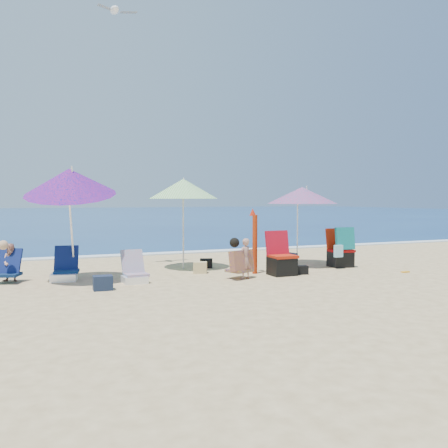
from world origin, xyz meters
name	(u,v)px	position (x,y,z in m)	size (l,w,h in m)	color
ground	(256,279)	(0.00, 0.00, 0.00)	(120.00, 120.00, 0.00)	#D8BC84
sea	(69,215)	(0.00, 45.00, -0.05)	(120.00, 80.00, 0.12)	navy
foam	(181,253)	(0.00, 5.10, 0.02)	(120.00, 0.50, 0.04)	white
umbrella_turquoise	(302,195)	(1.94, 1.35, 1.75)	(2.29, 2.29, 1.98)	white
umbrella_striped	(183,189)	(-0.92, 2.00, 1.90)	(1.78, 1.78, 2.17)	silver
umbrella_blue	(70,182)	(-3.57, 1.10, 2.00)	(2.26, 2.31, 2.44)	white
furled_umbrella	(254,238)	(0.31, 0.70, 0.79)	(0.20, 0.35, 1.44)	#A1290B
chair_navy	(65,271)	(-3.66, 1.38, 0.18)	(0.62, 0.75, 0.68)	#0E284E
chair_rainbow	(134,274)	(-2.42, 0.55, 0.17)	(0.51, 0.59, 0.63)	#ED5B53
camp_chair_left	(281,262)	(0.75, 0.26, 0.29)	(0.56, 0.56, 0.96)	#B1210C
camp_chair_right	(341,252)	(2.69, 0.78, 0.35)	(0.68, 0.67, 0.98)	#A90C0C
person_center	(242,259)	(-0.25, 0.12, 0.41)	(0.62, 0.59, 0.85)	#AC7767
person_left	(10,263)	(-4.69, 1.57, 0.39)	(0.60, 0.64, 0.86)	tan
bag_navy_a	(103,283)	(-3.12, -0.02, 0.13)	(0.35, 0.26, 0.27)	#1A243A
bag_black_a	(206,263)	(-0.38, 1.91, 0.11)	(0.36, 0.31, 0.22)	black
bag_tan	(200,267)	(-0.80, 1.19, 0.13)	(0.35, 0.31, 0.25)	tan
bag_navy_b	(286,260)	(1.45, 1.27, 0.17)	(0.51, 0.42, 0.34)	#1C263D
bag_black_b	(302,270)	(1.22, 0.17, 0.10)	(0.28, 0.22, 0.19)	black
orange_item	(405,272)	(3.50, -0.51, 0.01)	(0.19, 0.09, 0.03)	orange
seagull	(115,10)	(-2.36, 2.67, 6.06)	(0.95, 0.43, 0.16)	white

